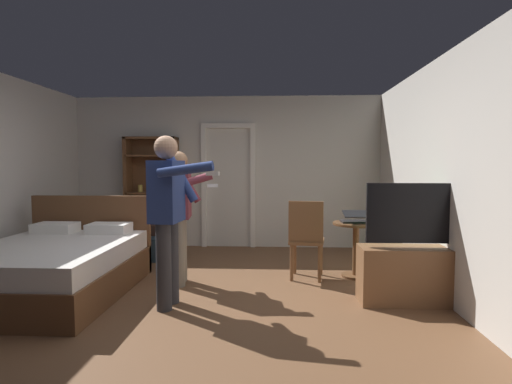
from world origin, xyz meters
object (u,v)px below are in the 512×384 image
object	(u,v)px
laptop	(355,219)
bottle_on_table	(369,214)
person_blue_shirt	(168,209)
person_striped_shirt	(180,209)
suitcase_dark	(162,249)
tv_flatscreen	(417,268)
suitcase_small	(143,239)
wooden_chair	(306,236)
bed	(55,266)
side_table	(356,241)
bookshelf	(152,189)

from	to	relation	value
laptop	bottle_on_table	size ratio (longest dim) A/B	1.20
person_blue_shirt	person_striped_shirt	xyz separation A→B (m)	(-0.07, 0.79, -0.08)
bottle_on_table	suitcase_dark	distance (m)	3.04
tv_flatscreen	bottle_on_table	xyz separation A→B (m)	(-0.30, 0.88, 0.45)
tv_flatscreen	person_blue_shirt	distance (m)	2.61
laptop	suitcase_small	world-z (taller)	laptop
wooden_chair	bed	bearing A→B (deg)	-166.35
laptop	wooden_chair	distance (m)	0.65
bed	laptop	xyz separation A→B (m)	(3.44, 0.80, 0.45)
side_table	wooden_chair	size ratio (longest dim) A/B	0.71
bed	wooden_chair	bearing A→B (deg)	13.65
side_table	bottle_on_table	world-z (taller)	bottle_on_table
person_striped_shirt	tv_flatscreen	bearing A→B (deg)	-12.06
bed	bookshelf	xyz separation A→B (m)	(0.34, 2.53, 0.72)
side_table	laptop	world-z (taller)	laptop
bookshelf	side_table	bearing A→B (deg)	-28.27
bottle_on_table	wooden_chair	bearing A→B (deg)	-174.55
side_table	person_blue_shirt	xyz separation A→B (m)	(-2.09, -1.19, 0.52)
bed	bookshelf	size ratio (longest dim) A/B	1.10
side_table	person_blue_shirt	world-z (taller)	person_blue_shirt
tv_flatscreen	bed	bearing A→B (deg)	178.29
side_table	suitcase_dark	bearing A→B (deg)	164.70
side_table	person_blue_shirt	distance (m)	2.46
tv_flatscreen	bottle_on_table	size ratio (longest dim) A/B	4.35
side_table	bookshelf	bearing A→B (deg)	151.73
wooden_chair	suitcase_dark	distance (m)	2.30
person_blue_shirt	side_table	bearing A→B (deg)	29.78
bed	person_striped_shirt	size ratio (longest dim) A/B	1.31
side_table	person_blue_shirt	bearing A→B (deg)	-150.22
tv_flatscreen	person_striped_shirt	bearing A→B (deg)	167.94
wooden_chair	person_striped_shirt	world-z (taller)	person_striped_shirt
bed	suitcase_small	bearing A→B (deg)	81.15
tv_flatscreen	bottle_on_table	bearing A→B (deg)	108.88
bottle_on_table	wooden_chair	world-z (taller)	wooden_chair
person_blue_shirt	bed	bearing A→B (deg)	165.66
bookshelf	person_striped_shirt	world-z (taller)	bookshelf
bed	suitcase_small	size ratio (longest dim) A/B	4.11
bottle_on_table	wooden_chair	xyz separation A→B (m)	(-0.78, -0.07, -0.28)
tv_flatscreen	laptop	distance (m)	1.10
laptop	bottle_on_table	xyz separation A→B (m)	(0.17, -0.04, 0.07)
side_table	person_striped_shirt	xyz separation A→B (m)	(-2.16, -0.40, 0.44)
bookshelf	person_blue_shirt	xyz separation A→B (m)	(1.05, -2.88, -0.03)
bookshelf	suitcase_dark	xyz separation A→B (m)	(0.42, -0.94, -0.85)
bottle_on_table	person_striped_shirt	size ratio (longest dim) A/B	0.18
bed	suitcase_dark	bearing A→B (deg)	64.67
suitcase_small	bottle_on_table	bearing A→B (deg)	-23.65
bookshelf	suitcase_dark	world-z (taller)	bookshelf
bed	laptop	size ratio (longest dim) A/B	6.06
person_striped_shirt	bed	bearing A→B (deg)	-161.49
laptop	suitcase_small	bearing A→B (deg)	158.01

